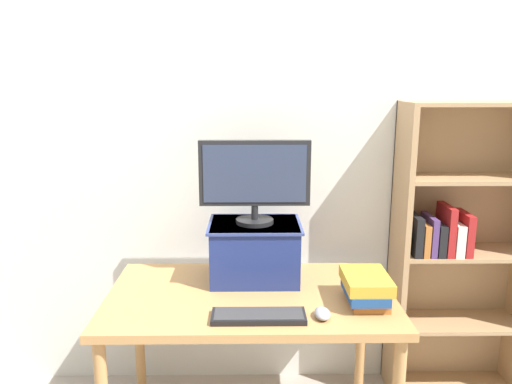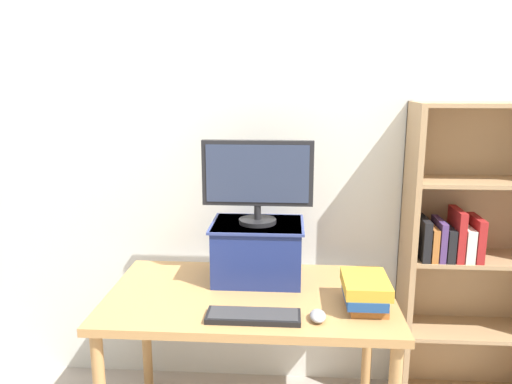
{
  "view_description": "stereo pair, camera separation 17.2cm",
  "coord_description": "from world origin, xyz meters",
  "px_view_note": "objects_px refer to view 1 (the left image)",
  "views": [
    {
      "loc": [
        -0.0,
        -2.06,
        1.64
      ],
      "look_at": [
        0.02,
        0.07,
        1.17
      ],
      "focal_mm": 35.0,
      "sensor_mm": 36.0,
      "label": 1
    },
    {
      "loc": [
        0.17,
        -2.06,
        1.64
      ],
      "look_at": [
        0.02,
        0.07,
        1.17
      ],
      "focal_mm": 35.0,
      "sensor_mm": 36.0,
      "label": 2
    }
  ],
  "objects_px": {
    "desk": "(251,310)",
    "keyboard": "(260,316)",
    "bookshelf_unit": "(458,249)",
    "computer_mouse": "(324,313)",
    "computer_monitor": "(256,178)",
    "riser_box": "(256,250)",
    "book_stack": "(367,288)"
  },
  "relations": [
    {
      "from": "desk",
      "to": "bookshelf_unit",
      "type": "relative_size",
      "value": 0.82
    },
    {
      "from": "desk",
      "to": "keyboard",
      "type": "bearing_deg",
      "value": -82.37
    },
    {
      "from": "desk",
      "to": "keyboard",
      "type": "height_order",
      "value": "keyboard"
    },
    {
      "from": "riser_box",
      "to": "keyboard",
      "type": "xyz_separation_m",
      "value": [
        0.01,
        -0.42,
        -0.13
      ]
    },
    {
      "from": "bookshelf_unit",
      "to": "book_stack",
      "type": "relative_size",
      "value": 5.83
    },
    {
      "from": "bookshelf_unit",
      "to": "computer_monitor",
      "type": "xyz_separation_m",
      "value": [
        -1.05,
        -0.2,
        0.42
      ]
    },
    {
      "from": "desk",
      "to": "keyboard",
      "type": "relative_size",
      "value": 3.38
    },
    {
      "from": "desk",
      "to": "keyboard",
      "type": "xyz_separation_m",
      "value": [
        0.03,
        -0.24,
        0.09
      ]
    },
    {
      "from": "riser_box",
      "to": "keyboard",
      "type": "height_order",
      "value": "riser_box"
    },
    {
      "from": "computer_monitor",
      "to": "book_stack",
      "type": "height_order",
      "value": "computer_monitor"
    },
    {
      "from": "riser_box",
      "to": "computer_mouse",
      "type": "xyz_separation_m",
      "value": [
        0.27,
        -0.41,
        -0.12
      ]
    },
    {
      "from": "riser_box",
      "to": "keyboard",
      "type": "relative_size",
      "value": 1.15
    },
    {
      "from": "desk",
      "to": "computer_monitor",
      "type": "xyz_separation_m",
      "value": [
        0.02,
        0.17,
        0.57
      ]
    },
    {
      "from": "bookshelf_unit",
      "to": "riser_box",
      "type": "height_order",
      "value": "bookshelf_unit"
    },
    {
      "from": "computer_monitor",
      "to": "computer_mouse",
      "type": "relative_size",
      "value": 4.89
    },
    {
      "from": "riser_box",
      "to": "computer_monitor",
      "type": "relative_size",
      "value": 0.85
    },
    {
      "from": "keyboard",
      "to": "book_stack",
      "type": "distance_m",
      "value": 0.48
    },
    {
      "from": "riser_box",
      "to": "computer_monitor",
      "type": "bearing_deg",
      "value": -90.0
    },
    {
      "from": "bookshelf_unit",
      "to": "computer_monitor",
      "type": "relative_size",
      "value": 3.04
    },
    {
      "from": "riser_box",
      "to": "computer_mouse",
      "type": "relative_size",
      "value": 4.14
    },
    {
      "from": "bookshelf_unit",
      "to": "keyboard",
      "type": "xyz_separation_m",
      "value": [
        -1.04,
        -0.62,
        -0.06
      ]
    },
    {
      "from": "computer_monitor",
      "to": "book_stack",
      "type": "distance_m",
      "value": 0.69
    },
    {
      "from": "desk",
      "to": "riser_box",
      "type": "bearing_deg",
      "value": 83.04
    },
    {
      "from": "desk",
      "to": "bookshelf_unit",
      "type": "bearing_deg",
      "value": 19.28
    },
    {
      "from": "bookshelf_unit",
      "to": "computer_mouse",
      "type": "height_order",
      "value": "bookshelf_unit"
    },
    {
      "from": "riser_box",
      "to": "keyboard",
      "type": "bearing_deg",
      "value": -88.46
    },
    {
      "from": "riser_box",
      "to": "computer_monitor",
      "type": "height_order",
      "value": "computer_monitor"
    },
    {
      "from": "riser_box",
      "to": "computer_mouse",
      "type": "bearing_deg",
      "value": -57.22
    },
    {
      "from": "riser_box",
      "to": "book_stack",
      "type": "relative_size",
      "value": 1.62
    },
    {
      "from": "keyboard",
      "to": "computer_mouse",
      "type": "bearing_deg",
      "value": 1.6
    },
    {
      "from": "desk",
      "to": "computer_monitor",
      "type": "height_order",
      "value": "computer_monitor"
    },
    {
      "from": "computer_monitor",
      "to": "computer_mouse",
      "type": "height_order",
      "value": "computer_monitor"
    }
  ]
}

